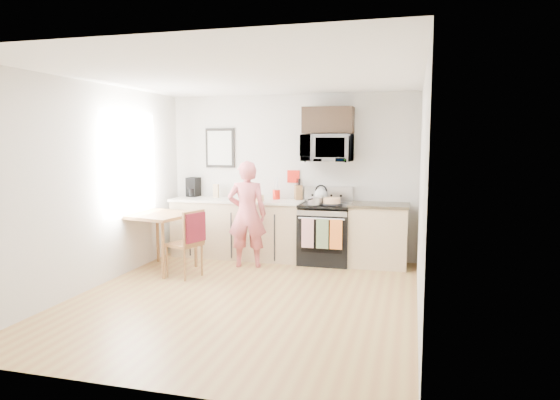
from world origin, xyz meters
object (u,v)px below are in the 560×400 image
(microwave, at_px, (327,148))
(chair, at_px, (191,235))
(dining_table, at_px, (160,220))
(cake, at_px, (332,201))
(person, at_px, (247,214))
(range, at_px, (325,235))

(microwave, distance_m, chair, 2.45)
(dining_table, bearing_deg, microwave, 26.82)
(microwave, distance_m, cake, 0.83)
(cake, bearing_deg, person, -162.56)
(range, distance_m, chair, 2.10)
(microwave, height_order, chair, microwave)
(microwave, relative_size, dining_table, 0.83)
(range, xyz_separation_m, chair, (-1.61, -1.33, 0.17))
(dining_table, height_order, chair, chair)
(microwave, bearing_deg, dining_table, -153.18)
(range, distance_m, dining_table, 2.49)
(person, height_order, dining_table, person)
(range, height_order, microwave, microwave)
(chair, bearing_deg, dining_table, 173.61)
(dining_table, relative_size, cake, 2.89)
(chair, distance_m, cake, 2.13)
(dining_table, bearing_deg, chair, -25.30)
(cake, bearing_deg, chair, -145.68)
(microwave, distance_m, person, 1.58)
(chair, bearing_deg, cake, 53.23)
(range, bearing_deg, person, -154.12)
(cake, bearing_deg, microwave, 114.91)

